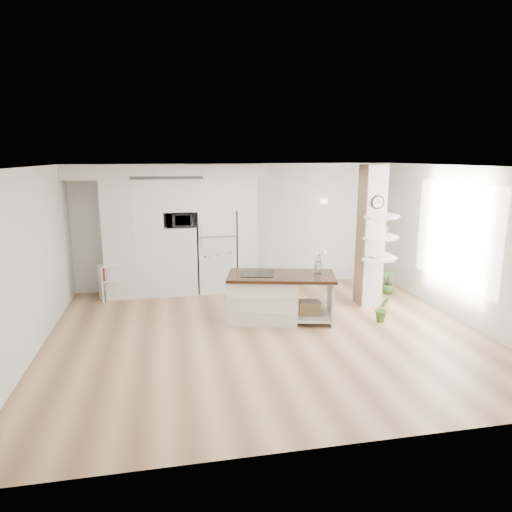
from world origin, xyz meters
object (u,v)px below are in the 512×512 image
Objects in this scene: refrigerator at (216,251)px; kitchen_island at (269,296)px; floor_plant_a at (382,309)px; bookshelf at (117,283)px.

kitchen_island is at bearing -70.38° from refrigerator.
floor_plant_a is (1.93, -0.48, -0.21)m from kitchen_island.
bookshelf is at bearing -175.16° from refrigerator.
refrigerator is at bearing 136.74° from floor_plant_a.
kitchen_island is at bearing -52.66° from bookshelf.
floor_plant_a is at bearing -45.41° from bookshelf.
refrigerator reaches higher than floor_plant_a.
kitchen_island is 2.74× the size of bookshelf.
floor_plant_a is at bearing -43.26° from refrigerator.
kitchen_island is 2.00m from floor_plant_a.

